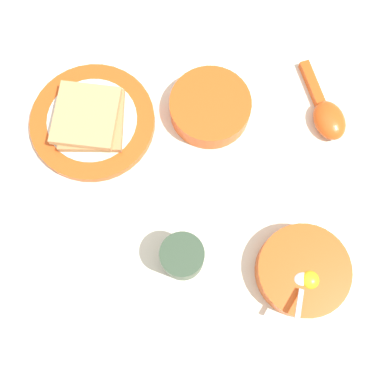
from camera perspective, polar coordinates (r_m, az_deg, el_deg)
ground_plane at (r=0.73m, az=3.40°, el=4.96°), size 3.00×3.00×0.00m
egg_bowl at (r=0.69m, az=13.85°, el=-9.71°), size 0.14×0.14×0.07m
toast_plate at (r=0.76m, az=-12.47°, el=8.72°), size 0.20×0.20×0.02m
toast_sandwich at (r=0.74m, az=-12.95°, el=9.17°), size 0.12×0.12×0.03m
soup_spoon at (r=0.77m, az=16.73°, el=9.38°), size 0.06×0.15×0.03m
congee_bowl at (r=0.74m, az=2.31°, el=10.74°), size 0.13×0.13×0.04m
drinking_cup at (r=0.65m, az=-1.22°, el=-8.22°), size 0.06×0.06×0.07m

